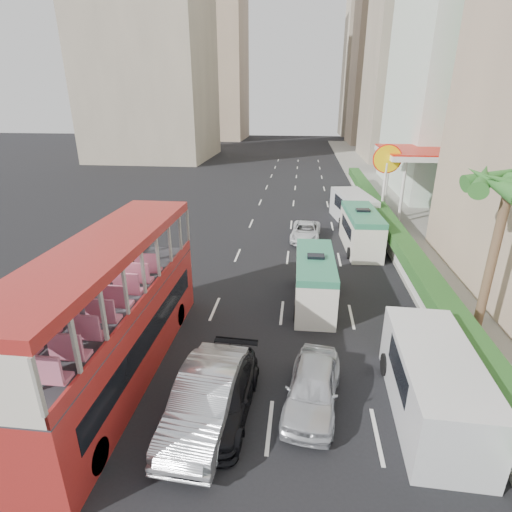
# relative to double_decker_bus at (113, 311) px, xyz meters

# --- Properties ---
(ground_plane) EXTENTS (200.00, 200.00, 0.00)m
(ground_plane) POSITION_rel_double_decker_bus_xyz_m (6.00, 0.00, -2.53)
(ground_plane) COLOR black
(ground_plane) RESTS_ON ground
(double_decker_bus) EXTENTS (2.50, 11.00, 5.06)m
(double_decker_bus) POSITION_rel_double_decker_bus_xyz_m (0.00, 0.00, 0.00)
(double_decker_bus) COLOR #A7231F
(double_decker_bus) RESTS_ON ground
(car_silver_lane_a) EXTENTS (2.05, 5.04, 1.63)m
(car_silver_lane_a) POSITION_rel_double_decker_bus_xyz_m (3.63, -1.93, -2.53)
(car_silver_lane_a) COLOR silver
(car_silver_lane_a) RESTS_ON ground
(car_silver_lane_b) EXTENTS (2.17, 4.24, 1.38)m
(car_silver_lane_b) POSITION_rel_double_decker_bus_xyz_m (6.89, -0.87, -2.53)
(car_silver_lane_b) COLOR silver
(car_silver_lane_b) RESTS_ON ground
(car_black) EXTENTS (2.09, 4.66, 1.33)m
(car_black) POSITION_rel_double_decker_bus_xyz_m (4.06, -1.50, -2.53)
(car_black) COLOR black
(car_black) RESTS_ON ground
(van_asset) EXTENTS (2.21, 4.32, 1.17)m
(van_asset) POSITION_rel_double_decker_bus_xyz_m (6.70, 15.61, -2.53)
(van_asset) COLOR silver
(van_asset) RESTS_ON ground
(minibus_near) EXTENTS (1.84, 5.35, 2.37)m
(minibus_near) POSITION_rel_double_decker_bus_xyz_m (7.08, 6.21, -1.35)
(minibus_near) COLOR silver
(minibus_near) RESTS_ON ground
(minibus_far) EXTENTS (2.22, 5.85, 2.55)m
(minibus_far) POSITION_rel_double_decker_bus_xyz_m (10.28, 14.19, -1.25)
(minibus_far) COLOR silver
(minibus_far) RESTS_ON ground
(panel_van_near) EXTENTS (2.38, 5.64, 2.23)m
(panel_van_near) POSITION_rel_double_decker_bus_xyz_m (10.57, -0.81, -1.41)
(panel_van_near) COLOR silver
(panel_van_near) RESTS_ON ground
(panel_van_far) EXTENTS (3.28, 6.05, 2.29)m
(panel_van_far) POSITION_rel_double_decker_bus_xyz_m (10.44, 20.40, -1.38)
(panel_van_far) COLOR silver
(panel_van_far) RESTS_ON ground
(sidewalk) EXTENTS (6.00, 120.00, 0.18)m
(sidewalk) POSITION_rel_double_decker_bus_xyz_m (15.00, 25.00, -2.44)
(sidewalk) COLOR #99968C
(sidewalk) RESTS_ON ground
(kerb_wall) EXTENTS (0.30, 44.00, 1.00)m
(kerb_wall) POSITION_rel_double_decker_bus_xyz_m (12.20, 14.00, -1.85)
(kerb_wall) COLOR silver
(kerb_wall) RESTS_ON sidewalk
(hedge) EXTENTS (1.10, 44.00, 0.70)m
(hedge) POSITION_rel_double_decker_bus_xyz_m (12.20, 14.00, -1.00)
(hedge) COLOR #2D6626
(hedge) RESTS_ON kerb_wall
(palm_tree) EXTENTS (0.36, 0.36, 6.40)m
(palm_tree) POSITION_rel_double_decker_bus_xyz_m (13.80, 4.00, 0.85)
(palm_tree) COLOR brown
(palm_tree) RESTS_ON sidewalk
(shell_station) EXTENTS (6.50, 8.00, 5.50)m
(shell_station) POSITION_rel_double_decker_bus_xyz_m (16.00, 23.00, 0.22)
(shell_station) COLOR silver
(shell_station) RESTS_ON ground
(tower_far_a) EXTENTS (14.00, 14.00, 44.00)m
(tower_far_a) POSITION_rel_double_decker_bus_xyz_m (23.00, 82.00, 19.47)
(tower_far_a) COLOR tan
(tower_far_a) RESTS_ON ground
(tower_far_b) EXTENTS (14.00, 14.00, 40.00)m
(tower_far_b) POSITION_rel_double_decker_bus_xyz_m (23.00, 104.00, 17.47)
(tower_far_b) COLOR tan
(tower_far_b) RESTS_ON ground
(tower_left_b) EXTENTS (16.00, 16.00, 46.00)m
(tower_left_b) POSITION_rel_double_decker_bus_xyz_m (-16.00, 90.00, 20.47)
(tower_left_b) COLOR tan
(tower_left_b) RESTS_ON ground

